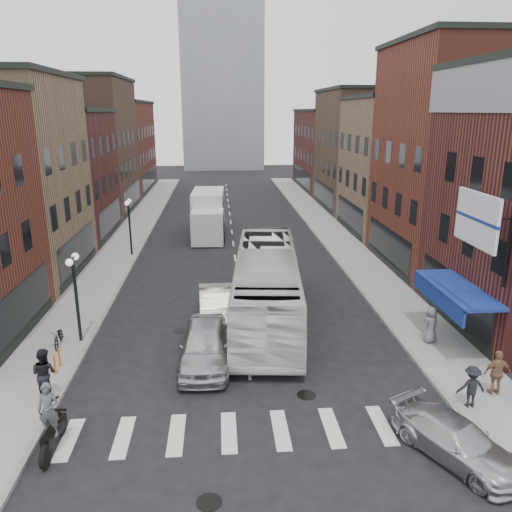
% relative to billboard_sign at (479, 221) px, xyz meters
% --- Properties ---
extents(ground, '(160.00, 160.00, 0.00)m').
position_rel_billboard_sign_xyz_m(ground, '(-8.59, -0.50, -6.13)').
color(ground, black).
rests_on(ground, ground).
extents(sidewalk_left, '(3.00, 74.00, 0.15)m').
position_rel_billboard_sign_xyz_m(sidewalk_left, '(-17.09, 21.50, -6.06)').
color(sidewalk_left, gray).
rests_on(sidewalk_left, ground).
extents(sidewalk_right, '(3.00, 74.00, 0.15)m').
position_rel_billboard_sign_xyz_m(sidewalk_right, '(-0.09, 21.50, -6.06)').
color(sidewalk_right, gray).
rests_on(sidewalk_right, ground).
extents(curb_left, '(0.20, 74.00, 0.16)m').
position_rel_billboard_sign_xyz_m(curb_left, '(-15.59, 21.50, -6.13)').
color(curb_left, gray).
rests_on(curb_left, ground).
extents(curb_right, '(0.20, 74.00, 0.16)m').
position_rel_billboard_sign_xyz_m(curb_right, '(-1.59, 21.50, -6.13)').
color(curb_right, gray).
rests_on(curb_right, ground).
extents(crosswalk_stripes, '(12.00, 2.20, 0.01)m').
position_rel_billboard_sign_xyz_m(crosswalk_stripes, '(-8.59, -3.50, -6.13)').
color(crosswalk_stripes, silver).
rests_on(crosswalk_stripes, ground).
extents(bldg_left_mid_b, '(10.30, 10.20, 10.30)m').
position_rel_billboard_sign_xyz_m(bldg_left_mid_b, '(-23.58, 23.50, -0.98)').
color(bldg_left_mid_b, '#4D1D1B').
rests_on(bldg_left_mid_b, ground).
extents(bldg_left_far_a, '(10.30, 12.20, 13.30)m').
position_rel_billboard_sign_xyz_m(bldg_left_far_a, '(-23.58, 34.50, 0.52)').
color(bldg_left_far_a, brown).
rests_on(bldg_left_far_a, ground).
extents(bldg_left_far_b, '(10.30, 16.20, 11.30)m').
position_rel_billboard_sign_xyz_m(bldg_left_far_b, '(-23.58, 48.50, -0.48)').
color(bldg_left_far_b, maroon).
rests_on(bldg_left_far_b, ground).
extents(bldg_right_mid_a, '(10.30, 10.20, 14.30)m').
position_rel_billboard_sign_xyz_m(bldg_right_mid_a, '(6.41, 13.50, 1.02)').
color(bldg_right_mid_a, maroon).
rests_on(bldg_right_mid_a, ground).
extents(bldg_right_mid_b, '(10.30, 10.20, 11.30)m').
position_rel_billboard_sign_xyz_m(bldg_right_mid_b, '(6.41, 23.50, -0.48)').
color(bldg_right_mid_b, '#8A6E4C').
rests_on(bldg_right_mid_b, ground).
extents(bldg_right_far_a, '(10.30, 12.20, 12.30)m').
position_rel_billboard_sign_xyz_m(bldg_right_far_a, '(6.41, 34.50, 0.02)').
color(bldg_right_far_a, brown).
rests_on(bldg_right_far_a, ground).
extents(bldg_right_far_b, '(10.30, 16.20, 10.30)m').
position_rel_billboard_sign_xyz_m(bldg_right_far_b, '(6.41, 48.50, -0.98)').
color(bldg_right_far_b, '#4D1D1B').
rests_on(bldg_right_far_b, ground).
extents(awning_blue, '(1.80, 5.00, 0.78)m').
position_rel_billboard_sign_xyz_m(awning_blue, '(0.34, 2.00, -3.50)').
color(awning_blue, navy).
rests_on(awning_blue, ground).
extents(billboard_sign, '(1.52, 3.00, 3.70)m').
position_rel_billboard_sign_xyz_m(billboard_sign, '(0.00, 0.00, 0.00)').
color(billboard_sign, black).
rests_on(billboard_sign, ground).
extents(distant_tower, '(14.00, 14.00, 50.00)m').
position_rel_billboard_sign_xyz_m(distant_tower, '(-8.59, 77.50, 18.87)').
color(distant_tower, '#9399A0').
rests_on(distant_tower, ground).
extents(streetlamp_near, '(0.32, 1.22, 4.11)m').
position_rel_billboard_sign_xyz_m(streetlamp_near, '(-15.99, 3.50, -3.22)').
color(streetlamp_near, black).
rests_on(streetlamp_near, ground).
extents(streetlamp_far, '(0.32, 1.22, 4.11)m').
position_rel_billboard_sign_xyz_m(streetlamp_far, '(-15.99, 17.50, -3.22)').
color(streetlamp_far, black).
rests_on(streetlamp_far, ground).
extents(bike_rack, '(0.08, 0.68, 0.80)m').
position_rel_billboard_sign_xyz_m(bike_rack, '(-16.19, 0.80, -5.58)').
color(bike_rack, '#D8590C').
rests_on(bike_rack, sidewalk_left).
extents(box_truck, '(2.75, 8.39, 3.62)m').
position_rel_billboard_sign_xyz_m(box_truck, '(-10.56, 23.30, -4.35)').
color(box_truck, silver).
rests_on(box_truck, ground).
extents(motorcycle_rider, '(0.67, 2.29, 2.34)m').
position_rel_billboard_sign_xyz_m(motorcycle_rider, '(-14.89, -4.00, -5.04)').
color(motorcycle_rider, black).
rests_on(motorcycle_rider, ground).
extents(transit_bus, '(4.17, 13.02, 3.56)m').
position_rel_billboard_sign_xyz_m(transit_bus, '(-7.39, 5.69, -4.35)').
color(transit_bus, silver).
rests_on(transit_bus, ground).
extents(sedan_left_near, '(2.17, 5.09, 1.71)m').
position_rel_billboard_sign_xyz_m(sedan_left_near, '(-10.36, 1.17, -5.28)').
color(sedan_left_near, '#BBBBC0').
rests_on(sedan_left_near, ground).
extents(sedan_left_far, '(1.95, 4.99, 1.62)m').
position_rel_billboard_sign_xyz_m(sedan_left_far, '(-9.86, 5.50, -5.32)').
color(sedan_left_far, '#B5B092').
rests_on(sedan_left_far, ground).
extents(curb_car, '(3.41, 4.46, 1.20)m').
position_rel_billboard_sign_xyz_m(curb_car, '(-2.71, -5.23, -5.53)').
color(curb_car, silver).
rests_on(curb_car, ground).
extents(parked_bicycle, '(0.71, 1.59, 0.81)m').
position_rel_billboard_sign_xyz_m(parked_bicycle, '(-16.80, 3.06, -5.58)').
color(parked_bicycle, black).
rests_on(parked_bicycle, sidewalk_left).
extents(ped_left_solo, '(1.06, 0.84, 1.91)m').
position_rel_billboard_sign_xyz_m(ped_left_solo, '(-15.99, -1.16, -5.03)').
color(ped_left_solo, black).
rests_on(ped_left_solo, sidewalk_left).
extents(ped_right_a, '(1.00, 0.51, 1.53)m').
position_rel_billboard_sign_xyz_m(ped_right_a, '(-1.07, -2.84, -5.22)').
color(ped_right_a, black).
rests_on(ped_right_a, sidewalk_right).
extents(ped_right_b, '(1.01, 0.52, 1.71)m').
position_rel_billboard_sign_xyz_m(ped_right_b, '(0.23, -2.16, -5.13)').
color(ped_right_b, '#8A6546').
rests_on(ped_right_b, sidewalk_right).
extents(ped_right_c, '(0.95, 0.80, 1.66)m').
position_rel_billboard_sign_xyz_m(ped_right_c, '(-0.40, 2.16, -5.15)').
color(ped_right_c, slate).
rests_on(ped_right_c, sidewalk_right).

